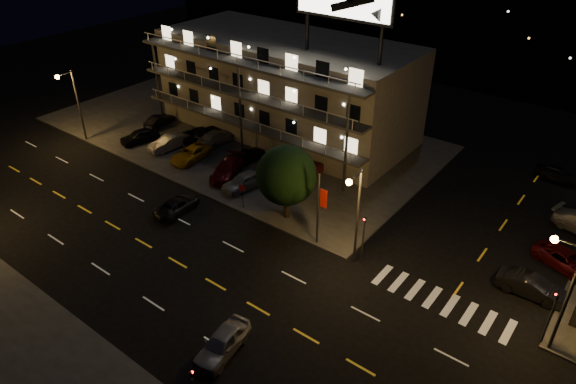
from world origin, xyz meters
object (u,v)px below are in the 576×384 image
Objects in this scene: side_car_0 at (531,286)px; road_car_east at (222,343)px; lot_car_2 at (191,154)px; tree at (286,177)px; lot_car_7 at (217,137)px; road_car_west at (178,205)px; lot_car_4 at (244,181)px.

side_car_0 is 1.03× the size of road_car_east.
lot_car_2 is 1.08× the size of road_car_east.
lot_car_2 is at bearing 170.92° from tree.
side_car_0 is at bearing 8.29° from tree.
lot_car_7 is 1.07× the size of road_car_west.
lot_car_4 is 0.98× the size of side_car_0.
tree is 1.35× the size of lot_car_7.
road_car_west is (-8.15, -4.91, -3.42)m from tree.
lot_car_4 reaches higher than lot_car_2.
tree is at bearing -14.24° from lot_car_2.
lot_car_2 is at bearing -174.59° from lot_car_4.
tree reaches higher than road_car_east.
lot_car_4 is 0.99× the size of road_car_west.
road_car_east is (20.51, -20.60, -0.10)m from lot_car_7.
tree is 10.11m from road_car_west.
lot_car_7 reaches higher than side_car_0.
side_car_0 is at bearing 14.93° from lot_car_4.
side_car_0 is 21.44m from road_car_east.
road_car_west is (-27.42, -7.72, -0.13)m from side_car_0.
tree is 1.46× the size of lot_car_4.
lot_car_2 is 1.06× the size of road_car_west.
road_car_east is at bearing -44.25° from lot_car_2.
lot_car_4 is (8.10, -0.89, 0.10)m from lot_car_2.
lot_car_4 is at bearing 167.10° from tree.
tree is 16.46m from lot_car_7.
lot_car_7 is (-0.65, 4.47, 0.04)m from lot_car_2.
road_car_east is at bearing -67.25° from tree.
lot_car_4 is at bearing -115.45° from road_car_west.
lot_car_4 reaches higher than road_car_west.
lot_car_4 is 10.26m from lot_car_7.
lot_car_7 is 29.07m from road_car_east.
lot_car_4 is 0.93× the size of lot_car_7.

